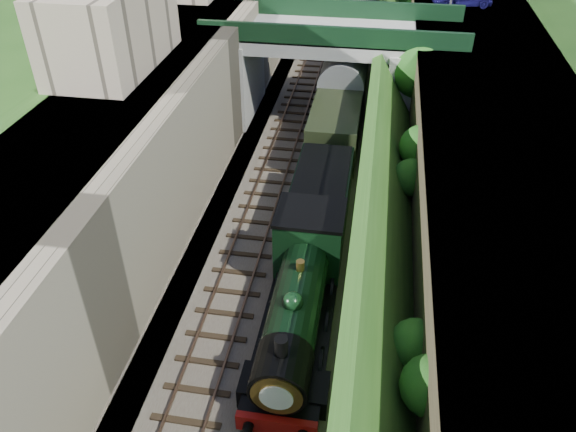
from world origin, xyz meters
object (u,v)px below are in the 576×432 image
object	(u,v)px
tree	(421,70)
locomotive	(299,300)
road_bridge	(341,63)
tender	(321,200)

from	to	relation	value
tree	locomotive	size ratio (longest dim) A/B	0.65
road_bridge	tender	distance (m)	12.65
road_bridge	tender	size ratio (longest dim) A/B	2.67
tree	tender	size ratio (longest dim) A/B	1.10
road_bridge	tender	bearing A→B (deg)	-88.82
road_bridge	tender	xyz separation A→B (m)	(0.26, -12.41, -2.46)
locomotive	tender	bearing A→B (deg)	90.00
road_bridge	locomotive	distance (m)	19.89
tree	locomotive	xyz separation A→B (m)	(-4.71, -17.76, -2.75)
road_bridge	tree	xyz separation A→B (m)	(4.97, -2.01, 0.57)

